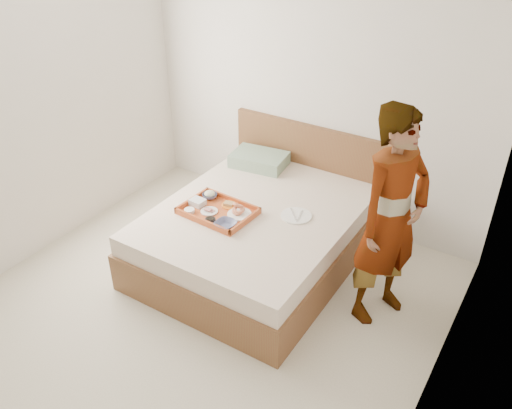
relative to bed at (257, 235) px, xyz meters
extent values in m
cube|color=beige|center=(-0.03, -1.00, -0.27)|extent=(3.50, 4.00, 0.01)
cube|color=silver|center=(-0.03, 1.00, 1.04)|extent=(3.50, 0.01, 2.60)
cube|color=silver|center=(-1.78, -1.00, 1.04)|extent=(0.01, 4.00, 2.60)
cube|color=silver|center=(1.72, -1.00, 1.04)|extent=(0.01, 4.00, 2.60)
cube|color=brown|center=(0.00, 0.00, 0.00)|extent=(1.65, 2.00, 0.53)
cube|color=brown|center=(0.00, 0.97, 0.21)|extent=(1.65, 0.06, 0.95)
cube|color=gray|center=(-0.42, 0.70, 0.33)|extent=(0.57, 0.42, 0.13)
cube|color=#C0592D|center=(-0.25, -0.23, 0.29)|extent=(0.62, 0.47, 0.05)
cylinder|color=white|center=(-0.07, -0.17, 0.29)|extent=(0.22, 0.22, 0.01)
imported|color=#141847|center=(-0.07, -0.37, 0.30)|extent=(0.18, 0.18, 0.04)
cylinder|color=black|center=(-0.21, -0.39, 0.30)|extent=(0.09, 0.09, 0.03)
cylinder|color=white|center=(-0.31, -0.27, 0.29)|extent=(0.16, 0.16, 0.01)
cylinder|color=orange|center=(-0.22, -0.09, 0.29)|extent=(0.15, 0.15, 0.01)
imported|color=#141847|center=(-0.44, -0.08, 0.30)|extent=(0.14, 0.14, 0.04)
cube|color=silver|center=(-0.46, -0.23, 0.31)|extent=(0.13, 0.11, 0.05)
cylinder|color=white|center=(-0.45, -0.36, 0.30)|extent=(0.09, 0.09, 0.03)
cylinder|color=white|center=(0.33, 0.09, 0.27)|extent=(0.34, 0.34, 0.01)
imported|color=silver|center=(1.16, -0.04, 0.60)|extent=(0.63, 0.74, 1.73)
camera|label=1|loc=(2.03, -3.23, 2.68)|focal=37.02mm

